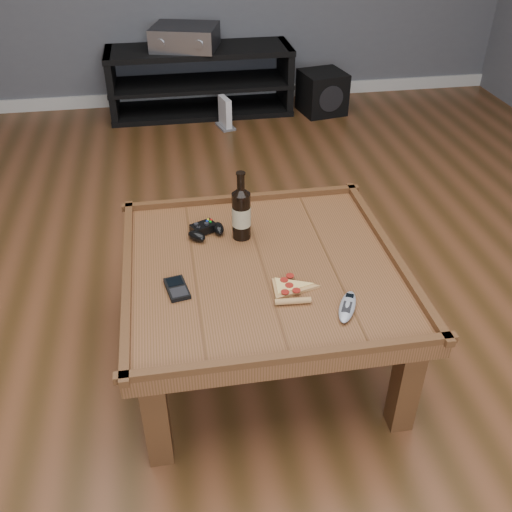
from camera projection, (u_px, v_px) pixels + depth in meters
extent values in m
plane|color=#442B13|center=(262.00, 354.00, 2.33)|extent=(6.00, 6.00, 0.00)
cube|color=silver|center=(199.00, 96.00, 4.72)|extent=(5.00, 0.02, 0.10)
cube|color=#523317|center=(263.00, 272.00, 2.09)|extent=(1.00, 1.00, 0.06)
cube|color=#452612|center=(156.00, 418.00, 1.82)|extent=(0.08, 0.08, 0.39)
cube|color=#452612|center=(405.00, 385.00, 1.94)|extent=(0.08, 0.08, 0.39)
cube|color=#452612|center=(152.00, 266.00, 2.50)|extent=(0.08, 0.08, 0.39)
cube|color=#452612|center=(336.00, 248.00, 2.62)|extent=(0.08, 0.08, 0.39)
cube|color=#452612|center=(243.00, 198.00, 2.46)|extent=(1.03, 0.03, 0.03)
cube|color=#452612|center=(292.00, 357.00, 1.67)|extent=(1.03, 0.03, 0.03)
cube|color=#452612|center=(390.00, 250.00, 2.13)|extent=(0.03, 1.03, 0.03)
cube|color=#452612|center=(127.00, 276.00, 2.00)|extent=(0.03, 1.03, 0.03)
cube|color=black|center=(199.00, 50.00, 4.28)|extent=(1.40, 0.45, 0.04)
cube|color=black|center=(201.00, 83.00, 4.42)|extent=(1.40, 0.45, 0.03)
cube|color=black|center=(202.00, 110.00, 4.54)|extent=(1.40, 0.45, 0.04)
cube|color=black|center=(112.00, 86.00, 4.32)|extent=(0.05, 0.44, 0.50)
cube|color=black|center=(285.00, 76.00, 4.50)|extent=(0.05, 0.44, 0.50)
cylinder|color=black|center=(241.00, 216.00, 2.17)|extent=(0.07, 0.07, 0.19)
cone|color=black|center=(241.00, 190.00, 2.11)|extent=(0.07, 0.07, 0.03)
cylinder|color=black|center=(241.00, 182.00, 2.09)|extent=(0.03, 0.03, 0.07)
cylinder|color=black|center=(241.00, 173.00, 2.07)|extent=(0.04, 0.04, 0.01)
cylinder|color=beige|center=(241.00, 216.00, 2.17)|extent=(0.07, 0.07, 0.08)
cube|color=black|center=(203.00, 228.00, 2.24)|extent=(0.11, 0.09, 0.03)
ellipsoid|color=black|center=(197.00, 236.00, 2.20)|extent=(0.09, 0.08, 0.04)
ellipsoid|color=black|center=(219.00, 228.00, 2.24)|extent=(0.05, 0.08, 0.04)
cylinder|color=black|center=(196.00, 224.00, 2.23)|extent=(0.02, 0.02, 0.01)
cylinder|color=black|center=(207.00, 224.00, 2.23)|extent=(0.02, 0.02, 0.01)
cylinder|color=yellow|center=(208.00, 220.00, 2.26)|extent=(0.01, 0.01, 0.01)
cylinder|color=red|center=(211.00, 220.00, 2.25)|extent=(0.01, 0.01, 0.01)
cylinder|color=#0C33CC|center=(207.00, 221.00, 2.25)|extent=(0.01, 0.01, 0.01)
cylinder|color=#0C9919|center=(210.00, 222.00, 2.24)|extent=(0.01, 0.01, 0.01)
cylinder|color=tan|center=(293.00, 301.00, 1.89)|extent=(0.12, 0.03, 0.02)
cylinder|color=maroon|center=(285.00, 292.00, 1.92)|extent=(0.03, 0.03, 0.00)
cylinder|color=maroon|center=(296.00, 290.00, 1.93)|extent=(0.03, 0.03, 0.00)
cylinder|color=maroon|center=(289.00, 285.00, 1.95)|extent=(0.03, 0.03, 0.00)
cylinder|color=maroon|center=(284.00, 280.00, 1.97)|extent=(0.03, 0.03, 0.00)
cylinder|color=maroon|center=(290.00, 276.00, 1.99)|extent=(0.03, 0.03, 0.00)
cube|color=black|center=(177.00, 288.00, 1.95)|extent=(0.09, 0.14, 0.02)
cube|color=black|center=(175.00, 281.00, 1.97)|extent=(0.06, 0.06, 0.00)
cube|color=black|center=(179.00, 292.00, 1.92)|extent=(0.06, 0.06, 0.00)
ellipsoid|color=#91969E|center=(347.00, 307.00, 1.86)|extent=(0.12, 0.17, 0.02)
cube|color=black|center=(350.00, 296.00, 1.89)|extent=(0.03, 0.03, 0.00)
cube|color=black|center=(347.00, 307.00, 1.85)|extent=(0.05, 0.06, 0.00)
cube|color=black|center=(185.00, 37.00, 4.21)|extent=(0.55, 0.49, 0.16)
cube|color=#9C9FA5|center=(179.00, 44.00, 4.05)|extent=(0.45, 0.14, 0.16)
cylinder|color=#9C9FA5|center=(160.00, 43.00, 4.06)|extent=(0.06, 0.03, 0.06)
cylinder|color=#9C9FA5|center=(199.00, 45.00, 4.03)|extent=(0.06, 0.03, 0.06)
cube|color=black|center=(322.00, 92.00, 4.46)|extent=(0.37, 0.37, 0.32)
cylinder|color=black|center=(331.00, 99.00, 4.34)|extent=(0.20, 0.05, 0.20)
cube|color=slate|center=(225.00, 126.00, 4.29)|extent=(0.14, 0.20, 0.02)
cube|color=white|center=(225.00, 112.00, 4.22)|extent=(0.08, 0.17, 0.21)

